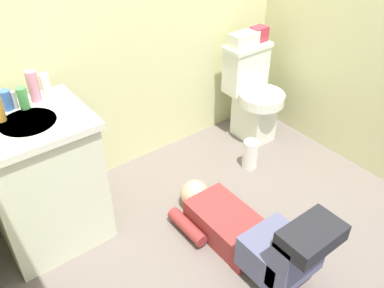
{
  "coord_description": "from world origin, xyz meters",
  "views": [
    {
      "loc": [
        -1.21,
        -1.23,
        1.91
      ],
      "look_at": [
        0.03,
        0.39,
        0.45
      ],
      "focal_mm": 38.18,
      "sensor_mm": 36.0,
      "label": 1
    }
  ],
  "objects_px": {
    "person_plumber": "(250,233)",
    "bottle_white": "(46,87)",
    "vanity_cabinet": "(43,181)",
    "bottle_blue": "(6,100)",
    "bottle_green": "(23,98)",
    "toilet": "(252,95)",
    "faucet": "(15,100)",
    "paper_towel_roll": "(250,154)",
    "bottle_pink": "(33,86)",
    "toiletry_bag": "(259,34)",
    "tissue_box": "(244,39)"
  },
  "relations": [
    {
      "from": "person_plumber",
      "to": "bottle_white",
      "type": "bearing_deg",
      "value": 123.78
    },
    {
      "from": "vanity_cabinet",
      "to": "bottle_blue",
      "type": "height_order",
      "value": "bottle_blue"
    },
    {
      "from": "bottle_blue",
      "to": "bottle_white",
      "type": "distance_m",
      "value": 0.21
    },
    {
      "from": "bottle_green",
      "to": "bottle_blue",
      "type": "bearing_deg",
      "value": 153.74
    },
    {
      "from": "toilet",
      "to": "faucet",
      "type": "relative_size",
      "value": 7.5
    },
    {
      "from": "bottle_blue",
      "to": "bottle_white",
      "type": "height_order",
      "value": "bottle_white"
    },
    {
      "from": "vanity_cabinet",
      "to": "paper_towel_roll",
      "type": "bearing_deg",
      "value": -9.85
    },
    {
      "from": "paper_towel_roll",
      "to": "bottle_pink",
      "type": "bearing_deg",
      "value": 162.78
    },
    {
      "from": "bottle_blue",
      "to": "faucet",
      "type": "bearing_deg",
      "value": -24.44
    },
    {
      "from": "toiletry_bag",
      "to": "bottle_blue",
      "type": "bearing_deg",
      "value": -179.62
    },
    {
      "from": "person_plumber",
      "to": "tissue_box",
      "type": "bearing_deg",
      "value": 50.17
    },
    {
      "from": "tissue_box",
      "to": "bottle_white",
      "type": "relative_size",
      "value": 1.47
    },
    {
      "from": "bottle_green",
      "to": "paper_towel_roll",
      "type": "distance_m",
      "value": 1.6
    },
    {
      "from": "faucet",
      "to": "bottle_pink",
      "type": "height_order",
      "value": "bottle_pink"
    },
    {
      "from": "bottle_pink",
      "to": "bottle_white",
      "type": "distance_m",
      "value": 0.06
    },
    {
      "from": "toiletry_bag",
      "to": "bottle_blue",
      "type": "xyz_separation_m",
      "value": [
        -1.83,
        -0.01,
        0.07
      ]
    },
    {
      "from": "toilet",
      "to": "bottle_blue",
      "type": "distance_m",
      "value": 1.8
    },
    {
      "from": "person_plumber",
      "to": "bottle_white",
      "type": "distance_m",
      "value": 1.36
    },
    {
      "from": "toilet",
      "to": "tissue_box",
      "type": "distance_m",
      "value": 0.44
    },
    {
      "from": "toilet",
      "to": "person_plumber",
      "type": "xyz_separation_m",
      "value": [
        -0.88,
        -0.91,
        -0.19
      ]
    },
    {
      "from": "bottle_green",
      "to": "bottle_white",
      "type": "relative_size",
      "value": 0.78
    },
    {
      "from": "bottle_pink",
      "to": "paper_towel_roll",
      "type": "bearing_deg",
      "value": -17.22
    },
    {
      "from": "bottle_green",
      "to": "person_plumber",
      "type": "bearing_deg",
      "value": -50.72
    },
    {
      "from": "bottle_green",
      "to": "paper_towel_roll",
      "type": "bearing_deg",
      "value": -14.97
    },
    {
      "from": "vanity_cabinet",
      "to": "toiletry_bag",
      "type": "distance_m",
      "value": 1.84
    },
    {
      "from": "vanity_cabinet",
      "to": "bottle_white",
      "type": "height_order",
      "value": "bottle_white"
    },
    {
      "from": "faucet",
      "to": "person_plumber",
      "type": "relative_size",
      "value": 0.09
    },
    {
      "from": "person_plumber",
      "to": "bottle_blue",
      "type": "height_order",
      "value": "bottle_blue"
    },
    {
      "from": "toilet",
      "to": "paper_towel_roll",
      "type": "bearing_deg",
      "value": -133.2
    },
    {
      "from": "bottle_green",
      "to": "bottle_white",
      "type": "distance_m",
      "value": 0.13
    },
    {
      "from": "vanity_cabinet",
      "to": "bottle_pink",
      "type": "xyz_separation_m",
      "value": [
        0.11,
        0.16,
        0.49
      ]
    },
    {
      "from": "toiletry_bag",
      "to": "bottle_white",
      "type": "relative_size",
      "value": 0.83
    },
    {
      "from": "vanity_cabinet",
      "to": "faucet",
      "type": "relative_size",
      "value": 8.2
    },
    {
      "from": "bottle_white",
      "to": "paper_towel_roll",
      "type": "height_order",
      "value": "bottle_white"
    },
    {
      "from": "person_plumber",
      "to": "bottle_pink",
      "type": "relative_size",
      "value": 6.11
    },
    {
      "from": "toilet",
      "to": "paper_towel_roll",
      "type": "relative_size",
      "value": 3.34
    },
    {
      "from": "bottle_blue",
      "to": "tissue_box",
      "type": "bearing_deg",
      "value": 0.41
    },
    {
      "from": "bottle_blue",
      "to": "paper_towel_roll",
      "type": "distance_m",
      "value": 1.67
    },
    {
      "from": "bottle_pink",
      "to": "bottle_blue",
      "type": "bearing_deg",
      "value": 179.45
    },
    {
      "from": "bottle_blue",
      "to": "person_plumber",
      "type": "bearing_deg",
      "value": -49.22
    },
    {
      "from": "tissue_box",
      "to": "faucet",
      "type": "bearing_deg",
      "value": -179.02
    },
    {
      "from": "tissue_box",
      "to": "bottle_green",
      "type": "bearing_deg",
      "value": -178.28
    },
    {
      "from": "bottle_green",
      "to": "toilet",
      "type": "bearing_deg",
      "value": -1.46
    },
    {
      "from": "faucet",
      "to": "paper_towel_roll",
      "type": "relative_size",
      "value": 0.45
    },
    {
      "from": "toiletry_bag",
      "to": "bottle_white",
      "type": "bearing_deg",
      "value": -178.83
    },
    {
      "from": "bottle_blue",
      "to": "bottle_white",
      "type": "relative_size",
      "value": 0.73
    },
    {
      "from": "vanity_cabinet",
      "to": "bottle_pink",
      "type": "bearing_deg",
      "value": 54.3
    },
    {
      "from": "vanity_cabinet",
      "to": "bottle_blue",
      "type": "relative_size",
      "value": 7.51
    },
    {
      "from": "bottle_green",
      "to": "paper_towel_roll",
      "type": "relative_size",
      "value": 0.52
    },
    {
      "from": "faucet",
      "to": "tissue_box",
      "type": "relative_size",
      "value": 0.45
    }
  ]
}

